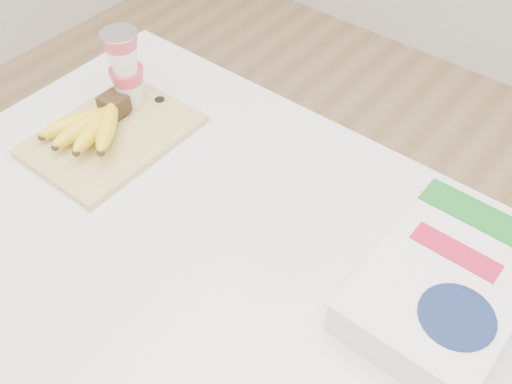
{
  "coord_description": "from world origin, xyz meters",
  "views": [
    {
      "loc": [
        0.37,
        -0.38,
        1.57
      ],
      "look_at": [
        -0.02,
        0.11,
        0.9
      ],
      "focal_mm": 40.0,
      "sensor_mm": 36.0,
      "label": 1
    }
  ],
  "objects_px": {
    "cutting_board": "(113,136)",
    "bananas": "(93,124)",
    "yogurt_stack": "(125,67)",
    "table": "(230,379)",
    "cereal_box": "(445,285)"
  },
  "relations": [
    {
      "from": "yogurt_stack",
      "to": "bananas",
      "type": "bearing_deg",
      "value": -81.94
    },
    {
      "from": "yogurt_stack",
      "to": "cereal_box",
      "type": "relative_size",
      "value": 0.53
    },
    {
      "from": "table",
      "to": "bananas",
      "type": "relative_size",
      "value": 6.58
    },
    {
      "from": "bananas",
      "to": "yogurt_stack",
      "type": "xyz_separation_m",
      "value": [
        -0.01,
        0.1,
        0.06
      ]
    },
    {
      "from": "cutting_board",
      "to": "bananas",
      "type": "relative_size",
      "value": 1.71
    },
    {
      "from": "cutting_board",
      "to": "cereal_box",
      "type": "xyz_separation_m",
      "value": [
        0.64,
        0.07,
        0.03
      ]
    },
    {
      "from": "cereal_box",
      "to": "cutting_board",
      "type": "bearing_deg",
      "value": -173.84
    },
    {
      "from": "bananas",
      "to": "cereal_box",
      "type": "height_order",
      "value": "bananas"
    },
    {
      "from": "cutting_board",
      "to": "yogurt_stack",
      "type": "xyz_separation_m",
      "value": [
        -0.04,
        0.08,
        0.09
      ]
    },
    {
      "from": "table",
      "to": "bananas",
      "type": "bearing_deg",
      "value": 170.68
    },
    {
      "from": "table",
      "to": "cereal_box",
      "type": "relative_size",
      "value": 3.8
    },
    {
      "from": "table",
      "to": "cutting_board",
      "type": "bearing_deg",
      "value": 166.73
    },
    {
      "from": "table",
      "to": "cutting_board",
      "type": "xyz_separation_m",
      "value": [
        -0.34,
        0.08,
        0.44
      ]
    },
    {
      "from": "bananas",
      "to": "yogurt_stack",
      "type": "height_order",
      "value": "yogurt_stack"
    },
    {
      "from": "table",
      "to": "cutting_board",
      "type": "height_order",
      "value": "cutting_board"
    }
  ]
}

